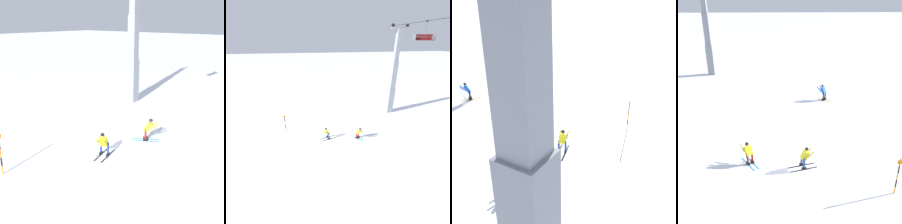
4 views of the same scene
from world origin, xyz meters
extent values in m
plane|color=white|center=(0.00, 0.00, 0.00)|extent=(260.00, 260.00, 0.00)
cube|color=black|center=(-0.04, -0.75, 0.01)|extent=(0.58, 1.72, 0.01)
cube|color=black|center=(-0.04, -0.75, 0.09)|extent=(0.18, 0.30, 0.16)
cylinder|color=navy|center=(-0.04, -0.75, 0.49)|extent=(0.13, 0.13, 0.63)
cube|color=black|center=(-0.46, -0.87, 0.01)|extent=(0.58, 1.72, 0.01)
cube|color=black|center=(-0.46, -0.87, 0.09)|extent=(0.18, 0.30, 0.16)
cylinder|color=navy|center=(-0.46, -0.87, 0.49)|extent=(0.13, 0.13, 0.63)
cube|color=gold|center=(-0.22, -0.92, 0.90)|extent=(0.54, 0.57, 0.64)
sphere|color=tan|center=(-0.18, -1.04, 1.29)|extent=(0.21, 0.21, 0.21)
sphere|color=black|center=(-0.18, -1.04, 1.32)|extent=(0.23, 0.23, 0.23)
cylinder|color=gold|center=(0.10, -1.17, 1.01)|extent=(0.21, 0.48, 0.42)
cylinder|color=gray|center=(0.15, -1.19, 0.43)|extent=(0.26, 0.41, 1.08)
cylinder|color=black|center=(0.14, -1.01, 0.05)|extent=(0.07, 0.07, 0.01)
cylinder|color=gold|center=(-0.35, -1.30, 1.01)|extent=(0.21, 0.48, 0.42)
cylinder|color=gray|center=(-0.38, -1.34, 0.43)|extent=(0.04, 0.47, 1.08)
cylinder|color=black|center=(-0.48, -1.19, 0.05)|extent=(0.07, 0.07, 0.01)
cube|color=gray|center=(-5.83, 9.48, 9.62)|extent=(0.58, 0.58, 3.85)
cylinder|color=orange|center=(-2.72, -5.61, 0.23)|extent=(0.07, 0.07, 0.45)
cylinder|color=black|center=(-2.72, -5.61, 0.68)|extent=(0.07, 0.07, 0.45)
cylinder|color=orange|center=(-2.72, -5.61, 1.13)|extent=(0.07, 0.07, 0.45)
cylinder|color=black|center=(-2.72, -5.61, 1.58)|extent=(0.07, 0.07, 0.45)
cylinder|color=orange|center=(-2.72, -5.61, 2.03)|extent=(0.07, 0.07, 0.45)
cylinder|color=orange|center=(-2.71, -5.61, 2.01)|extent=(0.01, 0.28, 0.28)
cube|color=yellow|center=(10.82, -3.78, 0.01)|extent=(1.09, 1.38, 0.01)
cube|color=black|center=(10.82, -3.78, 0.09)|extent=(0.26, 0.29, 0.16)
cylinder|color=black|center=(10.82, -3.78, 0.52)|extent=(0.13, 0.13, 0.70)
cube|color=yellow|center=(11.10, -3.99, 0.01)|extent=(1.09, 1.38, 0.01)
cube|color=black|center=(11.10, -3.99, 0.09)|extent=(0.26, 0.29, 0.16)
cylinder|color=black|center=(11.10, -3.99, 0.52)|extent=(0.13, 0.13, 0.70)
cube|color=blue|center=(11.05, -3.78, 0.99)|extent=(0.64, 0.66, 0.69)
sphere|color=beige|center=(11.13, -3.67, 1.41)|extent=(0.23, 0.23, 0.23)
sphere|color=black|center=(11.13, -3.67, 1.45)|extent=(0.25, 0.25, 0.25)
cylinder|color=blue|center=(11.09, -3.35, 1.11)|extent=(0.38, 0.46, 0.45)
cylinder|color=gray|center=(11.08, -3.28, 0.47)|extent=(0.21, 0.45, 1.21)
cylinder|color=black|center=(10.94, -3.39, 0.05)|extent=(0.07, 0.07, 0.01)
cylinder|color=blue|center=(11.45, -3.63, 1.11)|extent=(0.38, 0.46, 0.45)
cylinder|color=gray|center=(11.52, -3.61, 0.47)|extent=(0.39, 0.31, 1.21)
cylinder|color=black|center=(11.45, -3.78, 0.05)|extent=(0.07, 0.07, 0.01)
cube|color=#198CCC|center=(0.21, 2.63, 0.01)|extent=(1.48, 1.01, 0.01)
cube|color=black|center=(0.21, 2.63, 0.09)|extent=(0.29, 0.25, 0.16)
cylinder|color=maroon|center=(0.21, 2.63, 0.49)|extent=(0.13, 0.13, 0.64)
cube|color=#198CCC|center=(0.39, 2.36, 0.01)|extent=(1.48, 1.01, 0.01)
cube|color=black|center=(0.39, 2.36, 0.09)|extent=(0.29, 0.25, 0.16)
cylinder|color=maroon|center=(0.39, 2.36, 0.49)|extent=(0.13, 0.13, 0.64)
cube|color=gold|center=(0.42, 2.58, 0.90)|extent=(0.67, 0.64, 0.64)
sphere|color=beige|center=(0.55, 2.66, 1.28)|extent=(0.21, 0.21, 0.21)
sphere|color=black|center=(0.55, 2.66, 1.31)|extent=(0.23, 0.23, 0.23)
cylinder|color=gold|center=(0.60, 2.97, 1.00)|extent=(0.45, 0.33, 0.42)
cylinder|color=gray|center=(0.60, 3.03, 0.42)|extent=(0.34, 0.37, 1.10)
cylinder|color=black|center=(0.43, 2.97, 0.05)|extent=(0.07, 0.07, 0.01)
cylinder|color=gold|center=(0.85, 2.58, 1.00)|extent=(0.45, 0.33, 0.42)
cylinder|color=gray|center=(0.91, 2.56, 0.42)|extent=(0.47, 0.18, 1.10)
cylinder|color=black|center=(0.79, 2.43, 0.05)|extent=(0.07, 0.07, 0.01)
camera|label=1|loc=(9.78, -12.20, 7.35)|focal=47.62mm
camera|label=2|loc=(15.02, -2.73, 10.27)|focal=25.66mm
camera|label=3|loc=(-8.03, 12.15, 10.00)|focal=46.61mm
camera|label=4|loc=(-13.91, 0.49, 10.06)|focal=42.78mm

